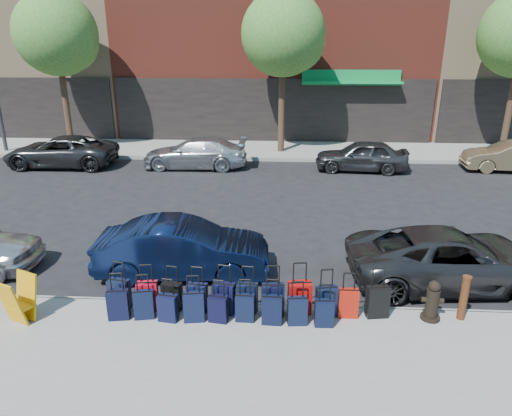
# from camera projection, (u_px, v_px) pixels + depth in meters

# --- Properties ---
(ground) EXTENTS (120.00, 120.00, 0.00)m
(ground) POSITION_uv_depth(u_px,v_px,m) (261.00, 227.00, 13.49)
(ground) COLOR black
(ground) RESTS_ON ground
(sidewalk_near) EXTENTS (60.00, 4.00, 0.15)m
(sidewalk_near) POSITION_uv_depth(u_px,v_px,m) (240.00, 374.00, 7.36)
(sidewalk_near) COLOR gray
(sidewalk_near) RESTS_ON ground
(sidewalk_far) EXTENTS (60.00, 4.00, 0.15)m
(sidewalk_far) POSITION_uv_depth(u_px,v_px,m) (271.00, 150.00, 22.85)
(sidewalk_far) COLOR gray
(sidewalk_far) RESTS_ON ground
(curb_near) EXTENTS (60.00, 0.08, 0.15)m
(curb_near) POSITION_uv_depth(u_px,v_px,m) (249.00, 306.00, 9.26)
(curb_near) COLOR gray
(curb_near) RESTS_ON ground
(curb_far) EXTENTS (60.00, 0.08, 0.15)m
(curb_far) POSITION_uv_depth(u_px,v_px,m) (270.00, 160.00, 20.95)
(curb_far) COLOR gray
(curb_far) RESTS_ON ground
(tree_left) EXTENTS (3.80, 3.80, 7.27)m
(tree_left) POSITION_uv_depth(u_px,v_px,m) (59.00, 36.00, 21.13)
(tree_left) COLOR black
(tree_left) RESTS_ON sidewalk_far
(tree_center) EXTENTS (3.80, 3.80, 7.27)m
(tree_center) POSITION_uv_depth(u_px,v_px,m) (286.00, 36.00, 20.53)
(tree_center) COLOR black
(tree_center) RESTS_ON sidewalk_far
(suitcase_front_0) EXTENTS (0.44, 0.30, 0.98)m
(suitcase_front_0) POSITION_uv_depth(u_px,v_px,m) (120.00, 294.00, 8.97)
(suitcase_front_0) COLOR black
(suitcase_front_0) RESTS_ON sidewalk_near
(suitcase_front_1) EXTENTS (0.43, 0.28, 0.96)m
(suitcase_front_1) POSITION_uv_depth(u_px,v_px,m) (148.00, 296.00, 8.91)
(suitcase_front_1) COLOR #B40B1E
(suitcase_front_1) RESTS_ON sidewalk_near
(suitcase_front_2) EXTENTS (0.41, 0.28, 0.91)m
(suitcase_front_2) POSITION_uv_depth(u_px,v_px,m) (172.00, 296.00, 8.95)
(suitcase_front_2) COLOR black
(suitcase_front_2) RESTS_ON sidewalk_near
(suitcase_front_3) EXTENTS (0.41, 0.25, 0.94)m
(suitcase_front_3) POSITION_uv_depth(u_px,v_px,m) (197.00, 298.00, 8.87)
(suitcase_front_3) COLOR black
(suitcase_front_3) RESTS_ON sidewalk_near
(suitcase_front_4) EXTENTS (0.45, 0.29, 1.00)m
(suitcase_front_4) POSITION_uv_depth(u_px,v_px,m) (224.00, 298.00, 8.81)
(suitcase_front_4) COLOR black
(suitcase_front_4) RESTS_ON sidewalk_near
(suitcase_front_5) EXTENTS (0.41, 0.25, 0.95)m
(suitcase_front_5) POSITION_uv_depth(u_px,v_px,m) (247.00, 297.00, 8.88)
(suitcase_front_5) COLOR black
(suitcase_front_5) RESTS_ON sidewalk_near
(suitcase_front_6) EXTENTS (0.44, 0.27, 1.02)m
(suitcase_front_6) POSITION_uv_depth(u_px,v_px,m) (273.00, 300.00, 8.75)
(suitcase_front_6) COLOR black
(suitcase_front_6) RESTS_ON sidewalk_near
(suitcase_front_7) EXTENTS (0.47, 0.30, 1.06)m
(suitcase_front_7) POSITION_uv_depth(u_px,v_px,m) (300.00, 298.00, 8.79)
(suitcase_front_7) COLOR #A20B0A
(suitcase_front_7) RESTS_ON sidewalk_near
(suitcase_front_8) EXTENTS (0.44, 0.30, 0.97)m
(suitcase_front_8) POSITION_uv_depth(u_px,v_px,m) (326.00, 301.00, 8.72)
(suitcase_front_8) COLOR black
(suitcase_front_8) RESTS_ON sidewalk_near
(suitcase_front_9) EXTENTS (0.38, 0.21, 0.91)m
(suitcase_front_9) POSITION_uv_depth(u_px,v_px,m) (348.00, 303.00, 8.70)
(suitcase_front_9) COLOR #A6180A
(suitcase_front_9) RESTS_ON sidewalk_near
(suitcase_front_10) EXTENTS (0.44, 0.29, 1.00)m
(suitcase_front_10) POSITION_uv_depth(u_px,v_px,m) (377.00, 302.00, 8.70)
(suitcase_front_10) COLOR black
(suitcase_front_10) RESTS_ON sidewalk_near
(suitcase_back_0) EXTENTS (0.42, 0.29, 0.93)m
(suitcase_back_0) POSITION_uv_depth(u_px,v_px,m) (118.00, 305.00, 8.64)
(suitcase_back_0) COLOR black
(suitcase_back_0) RESTS_ON sidewalk_near
(suitcase_back_1) EXTENTS (0.41, 0.28, 0.89)m
(suitcase_back_1) POSITION_uv_depth(u_px,v_px,m) (144.00, 304.00, 8.67)
(suitcase_back_1) COLOR black
(suitcase_back_1) RESTS_ON sidewalk_near
(suitcase_back_2) EXTENTS (0.38, 0.26, 0.85)m
(suitcase_back_2) POSITION_uv_depth(u_px,v_px,m) (168.00, 308.00, 8.58)
(suitcase_back_2) COLOR black
(suitcase_back_2) RESTS_ON sidewalk_near
(suitcase_back_3) EXTENTS (0.42, 0.28, 0.92)m
(suitcase_back_3) POSITION_uv_depth(u_px,v_px,m) (194.00, 307.00, 8.57)
(suitcase_back_3) COLOR black
(suitcase_back_3) RESTS_ON sidewalk_near
(suitcase_back_4) EXTENTS (0.38, 0.26, 0.84)m
(suitcase_back_4) POSITION_uv_depth(u_px,v_px,m) (218.00, 309.00, 8.56)
(suitcase_back_4) COLOR black
(suitcase_back_4) RESTS_ON sidewalk_near
(suitcase_back_5) EXTENTS (0.36, 0.21, 0.84)m
(suitcase_back_5) POSITION_uv_depth(u_px,v_px,m) (245.00, 308.00, 8.59)
(suitcase_back_5) COLOR black
(suitcase_back_5) RESTS_ON sidewalk_near
(suitcase_back_6) EXTENTS (0.38, 0.23, 0.89)m
(suitcase_back_6) POSITION_uv_depth(u_px,v_px,m) (272.00, 310.00, 8.49)
(suitcase_back_6) COLOR black
(suitcase_back_6) RESTS_ON sidewalk_near
(suitcase_back_7) EXTENTS (0.38, 0.25, 0.86)m
(suitcase_back_7) POSITION_uv_depth(u_px,v_px,m) (297.00, 311.00, 8.48)
(suitcase_back_7) COLOR black
(suitcase_back_7) RESTS_ON sidewalk_near
(suitcase_back_8) EXTENTS (0.36, 0.21, 0.84)m
(suitcase_back_8) POSITION_uv_depth(u_px,v_px,m) (324.00, 313.00, 8.42)
(suitcase_back_8) COLOR black
(suitcase_back_8) RESTS_ON sidewalk_near
(fire_hydrant) EXTENTS (0.41, 0.36, 0.81)m
(fire_hydrant) POSITION_uv_depth(u_px,v_px,m) (432.00, 302.00, 8.59)
(fire_hydrant) COLOR black
(fire_hydrant) RESTS_ON sidewalk_near
(bollard) EXTENTS (0.17, 0.17, 0.90)m
(bollard) POSITION_uv_depth(u_px,v_px,m) (464.00, 297.00, 8.56)
(bollard) COLOR #38190C
(bollard) RESTS_ON sidewalk_near
(display_rack) EXTENTS (0.68, 0.71, 0.91)m
(display_rack) POSITION_uv_depth(u_px,v_px,m) (19.00, 300.00, 8.51)
(display_rack) COLOR orange
(display_rack) RESTS_ON sidewalk_near
(car_near_1) EXTENTS (4.03, 1.61, 1.30)m
(car_near_1) POSITION_uv_depth(u_px,v_px,m) (183.00, 249.00, 10.49)
(car_near_1) COLOR #0E1A3D
(car_near_1) RESTS_ON ground
(car_near_2) EXTENTS (4.65, 2.43, 1.25)m
(car_near_2) POSITION_uv_depth(u_px,v_px,m) (450.00, 258.00, 10.11)
(car_near_2) COLOR #313133
(car_near_2) RESTS_ON ground
(car_far_0) EXTENTS (4.81, 2.28, 1.33)m
(car_far_0) POSITION_uv_depth(u_px,v_px,m) (61.00, 151.00, 19.91)
(car_far_0) COLOR #2F2F32
(car_far_0) RESTS_ON ground
(car_far_1) EXTENTS (4.47, 1.83, 1.30)m
(car_far_1) POSITION_uv_depth(u_px,v_px,m) (195.00, 153.00, 19.69)
(car_far_1) COLOR silver
(car_far_1) RESTS_ON ground
(car_far_2) EXTENTS (3.93, 1.83, 1.30)m
(car_far_2) POSITION_uv_depth(u_px,v_px,m) (362.00, 156.00, 19.20)
(car_far_2) COLOR #37383A
(car_far_2) RESTS_ON ground
(car_far_3) EXTENTS (3.92, 1.63, 1.26)m
(car_far_3) POSITION_uv_depth(u_px,v_px,m) (511.00, 157.00, 19.14)
(car_far_3) COLOR #9C865F
(car_far_3) RESTS_ON ground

